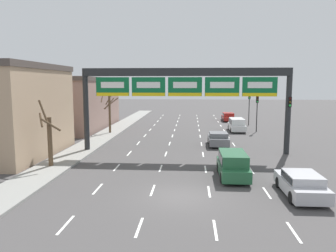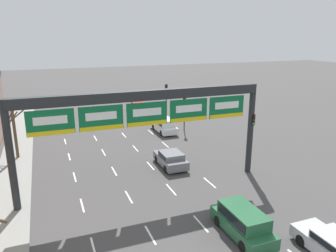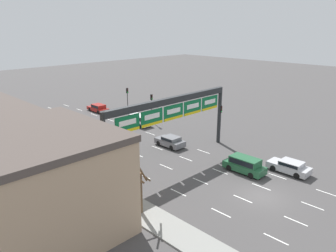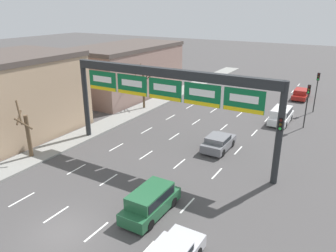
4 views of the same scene
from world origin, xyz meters
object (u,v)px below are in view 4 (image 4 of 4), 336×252
object	(u,v)px
car_grey	(218,142)
car_red	(301,94)
sign_gantry	(167,87)
suv_green	(151,200)
tree_bare_second	(144,85)
traffic_light_near_gantry	(317,84)
traffic_light_far_end	(279,138)
traffic_light_mid_block	(308,98)
suv_white	(281,115)
tree_bare_closest	(27,132)

from	to	relation	value
car_grey	car_red	bearing A→B (deg)	81.25
sign_gantry	car_red	world-z (taller)	sign_gantry
suv_green	tree_bare_second	distance (m)	22.51
car_grey	traffic_light_near_gantry	world-z (taller)	traffic_light_near_gantry
traffic_light_near_gantry	tree_bare_second	distance (m)	20.80
suv_green	traffic_light_far_end	bearing A→B (deg)	52.86
traffic_light_mid_block	traffic_light_far_end	xyz separation A→B (m)	(0.10, -13.50, 0.28)
car_grey	traffic_light_far_end	xyz separation A→B (m)	(5.79, -3.62, 2.87)
sign_gantry	traffic_light_mid_block	size ratio (longest dim) A/B	4.00
suv_white	car_red	bearing A→B (deg)	89.16
traffic_light_near_gantry	tree_bare_closest	world-z (taller)	tree_bare_closest
sign_gantry	car_grey	size ratio (longest dim) A/B	4.64
car_red	traffic_light_far_end	xyz separation A→B (m)	(2.41, -25.61, 2.86)
car_red	car_grey	bearing A→B (deg)	-98.75
traffic_light_mid_block	traffic_light_far_end	bearing A→B (deg)	-89.56
car_grey	traffic_light_mid_block	distance (m)	11.69
car_red	car_grey	xyz separation A→B (m)	(-3.38, -21.98, -0.01)
suv_green	car_grey	world-z (taller)	suv_green
car_red	traffic_light_far_end	distance (m)	25.88
car_grey	traffic_light_mid_block	xyz separation A→B (m)	(5.69, 9.88, 2.59)
suv_green	tree_bare_closest	size ratio (longest dim) A/B	0.92
tree_bare_closest	traffic_light_near_gantry	bearing A→B (deg)	53.84
car_red	suv_white	world-z (taller)	suv_white
car_grey	traffic_light_near_gantry	bearing A→B (deg)	70.41
traffic_light_near_gantry	car_red	bearing A→B (deg)	112.68
sign_gantry	suv_green	distance (m)	9.85
tree_bare_closest	sign_gantry	bearing A→B (deg)	32.06
traffic_light_near_gantry	traffic_light_far_end	bearing A→B (deg)	-89.97
suv_green	traffic_light_far_end	distance (m)	9.85
sign_gantry	traffic_light_mid_block	bearing A→B (deg)	56.08
suv_white	tree_bare_closest	world-z (taller)	tree_bare_closest
traffic_light_mid_block	tree_bare_closest	distance (m)	27.17
car_grey	tree_bare_second	xyz separation A→B (m)	(-12.89, 7.10, 2.29)
suv_white	traffic_light_mid_block	size ratio (longest dim) A/B	1.01
car_grey	traffic_light_near_gantry	distance (m)	17.45
traffic_light_mid_block	tree_bare_second	distance (m)	18.79
sign_gantry	traffic_light_far_end	world-z (taller)	sign_gantry
tree_bare_second	sign_gantry	bearing A→B (deg)	-47.87
car_red	traffic_light_mid_block	bearing A→B (deg)	-79.23
car_grey	traffic_light_far_end	distance (m)	7.41
tree_bare_closest	traffic_light_far_end	bearing A→B (deg)	17.70
suv_green	tree_bare_closest	xyz separation A→B (m)	(-13.23, 1.51, 1.40)
car_red	suv_white	bearing A→B (deg)	-90.84
traffic_light_far_end	traffic_light_mid_block	bearing A→B (deg)	90.44
sign_gantry	traffic_light_mid_block	distance (m)	16.35
traffic_light_near_gantry	car_grey	bearing A→B (deg)	-109.59
traffic_light_far_end	car_red	bearing A→B (deg)	95.37
suv_white	traffic_light_far_end	world-z (taller)	traffic_light_far_end
sign_gantry	traffic_light_far_end	size ratio (longest dim) A/B	3.66
traffic_light_near_gantry	traffic_light_far_end	size ratio (longest dim) A/B	0.95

